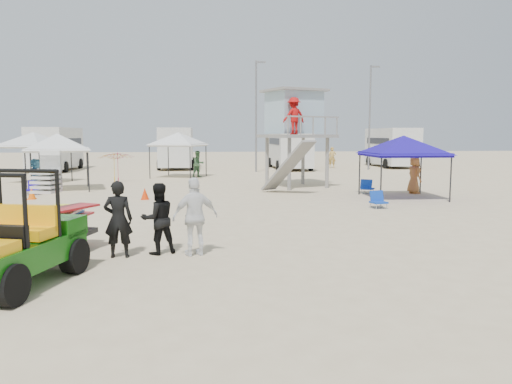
{
  "coord_description": "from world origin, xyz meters",
  "views": [
    {
      "loc": [
        -0.78,
        -9.34,
        2.73
      ],
      "look_at": [
        0.5,
        3.0,
        1.3
      ],
      "focal_mm": 35.0,
      "sensor_mm": 36.0,
      "label": 1
    }
  ],
  "objects": [
    {
      "name": "beach_chair_a",
      "position": [
        -8.57,
        14.24,
        0.31
      ],
      "size": [
        0.62,
        0.66,
        0.64
      ],
      "color": "#1C0D95",
      "rests_on": "ground"
    },
    {
      "name": "distant_beachgoers",
      "position": [
        0.26,
        18.94,
        0.84
      ],
      "size": [
        19.27,
        18.67,
        1.74
      ],
      "color": "#508658",
      "rests_on": "ground"
    },
    {
      "name": "cone_far",
      "position": [
        -8.08,
        12.5,
        0.25
      ],
      "size": [
        0.34,
        0.34,
        0.5
      ],
      "primitive_type": "cone",
      "color": "#FF5F08",
      "rests_on": "ground"
    },
    {
      "name": "ground",
      "position": [
        0.0,
        0.0,
        0.0
      ],
      "size": [
        140.0,
        140.0,
        0.0
      ],
      "primitive_type": "plane",
      "color": "beige",
      "rests_on": "ground"
    },
    {
      "name": "rv_mid_right",
      "position": [
        6.0,
        29.99,
        1.8
      ],
      "size": [
        2.64,
        7.0,
        3.25
      ],
      "color": "silver",
      "rests_on": "ground"
    },
    {
      "name": "canopy_white_c",
      "position": [
        -2.41,
        22.85,
        2.73
      ],
      "size": [
        3.7,
        3.7,
        3.28
      ],
      "color": "black",
      "rests_on": "ground"
    },
    {
      "name": "rv_mid_left",
      "position": [
        -3.0,
        31.49,
        1.8
      ],
      "size": [
        2.65,
        6.5,
        3.25
      ],
      "color": "silver",
      "rests_on": "ground"
    },
    {
      "name": "canopy_blue",
      "position": [
        7.7,
        11.29,
        2.55
      ],
      "size": [
        3.1,
        3.1,
        3.09
      ],
      "color": "black",
      "rests_on": "ground"
    },
    {
      "name": "canopy_white_b",
      "position": [
        -10.38,
        20.2,
        2.72
      ],
      "size": [
        3.81,
        3.81,
        3.27
      ],
      "color": "black",
      "rests_on": "ground"
    },
    {
      "name": "lifeguard_tower",
      "position": [
        3.91,
        16.39,
        3.68
      ],
      "size": [
        4.0,
        4.0,
        4.94
      ],
      "color": "gray",
      "rests_on": "ground"
    },
    {
      "name": "rv_far_right",
      "position": [
        15.0,
        31.49,
        1.8
      ],
      "size": [
        2.64,
        6.6,
        3.25
      ],
      "color": "silver",
      "rests_on": "ground"
    },
    {
      "name": "beach_chair_b",
      "position": [
        5.66,
        8.58,
        0.31
      ],
      "size": [
        0.63,
        0.68,
        0.64
      ],
      "color": "#0F39A7",
      "rests_on": "ground"
    },
    {
      "name": "man_mid",
      "position": [
        -1.85,
        2.09,
        0.82
      ],
      "size": [
        0.98,
        0.88,
        1.64
      ],
      "primitive_type": "imported",
      "rotation": [
        0.0,
        0.0,
        3.55
      ],
      "color": "black",
      "rests_on": "ground"
    },
    {
      "name": "canopy_white_a",
      "position": [
        -7.92,
        16.03,
        2.64
      ],
      "size": [
        3.49,
        3.49,
        3.18
      ],
      "color": "black",
      "rests_on": "ground"
    },
    {
      "name": "light_pole_left",
      "position": [
        3.0,
        27.0,
        4.0
      ],
      "size": [
        0.14,
        0.14,
        8.0
      ],
      "primitive_type": "cylinder",
      "color": "slate",
      "rests_on": "ground"
    },
    {
      "name": "cone_near",
      "position": [
        -3.3,
        11.93,
        0.25
      ],
      "size": [
        0.34,
        0.34,
        0.5
      ],
      "primitive_type": "cone",
      "color": "red",
      "rests_on": "ground"
    },
    {
      "name": "rv_far_left",
      "position": [
        -12.0,
        29.99,
        1.8
      ],
      "size": [
        2.64,
        6.8,
        3.25
      ],
      "color": "silver",
      "rests_on": "ground"
    },
    {
      "name": "light_pole_right",
      "position": [
        12.0,
        28.5,
        4.0
      ],
      "size": [
        0.14,
        0.14,
        8.0
      ],
      "primitive_type": "cylinder",
      "color": "slate",
      "rests_on": "ground"
    },
    {
      "name": "beach_chair_c",
      "position": [
        6.79,
        13.22,
        0.31
      ],
      "size": [
        0.73,
        0.82,
        0.64
      ],
      "color": "#103CB7",
      "rests_on": "ground"
    },
    {
      "name": "umbrella_b",
      "position": [
        -5.92,
        20.01,
        0.86
      ],
      "size": [
        2.58,
        2.6,
        1.71
      ],
      "primitive_type": "imported",
      "rotation": [
        0.0,
        0.0,
        0.55
      ],
      "color": "gold",
      "rests_on": "ground"
    },
    {
      "name": "man_right",
      "position": [
        -1.0,
        1.84,
        0.89
      ],
      "size": [
        1.13,
        0.73,
        1.78
      ],
      "primitive_type": "imported",
      "rotation": [
        0.0,
        0.0,
        3.45
      ],
      "color": "white",
      "rests_on": "ground"
    },
    {
      "name": "surf_trailer",
      "position": [
        -4.21,
        2.14,
        0.86
      ],
      "size": [
        1.69,
        2.43,
        2.1
      ],
      "color": "black",
      "rests_on": "ground"
    },
    {
      "name": "utility_cart",
      "position": [
        -4.22,
        -0.2,
        0.96
      ],
      "size": [
        2.03,
        2.97,
        2.06
      ],
      "color": "#11560D",
      "rests_on": "ground"
    },
    {
      "name": "umbrella_a",
      "position": [
        -5.69,
        19.67,
        0.88
      ],
      "size": [
        2.02,
        2.06,
        1.77
      ],
      "primitive_type": "imported",
      "rotation": [
        0.0,
        0.0,
        -0.05
      ],
      "color": "#BB1436",
      "rests_on": "ground"
    },
    {
      "name": "man_left",
      "position": [
        -2.7,
        1.84,
        0.86
      ],
      "size": [
        0.64,
        0.42,
        1.72
      ],
      "primitive_type": "imported",
      "rotation": [
        0.0,
        0.0,
        3.16
      ],
      "color": "black",
      "rests_on": "ground"
    }
  ]
}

